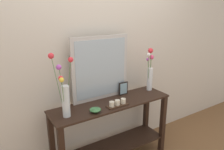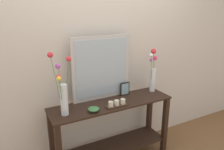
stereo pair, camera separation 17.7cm
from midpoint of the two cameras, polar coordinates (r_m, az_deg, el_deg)
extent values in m
cube|color=beige|center=(2.53, -5.92, 6.82)|extent=(6.40, 0.08, 2.70)
cube|color=black|center=(2.44, -2.10, -7.52)|extent=(1.41, 0.40, 0.02)
cube|color=black|center=(2.72, -1.96, -18.52)|extent=(1.35, 0.36, 0.02)
cube|color=black|center=(2.87, 11.53, -12.72)|extent=(0.06, 0.06, 0.77)
cube|color=black|center=(2.55, -17.65, -17.46)|extent=(0.06, 0.06, 0.77)
cube|color=black|center=(3.08, 7.36, -10.35)|extent=(0.06, 0.06, 0.77)
cube|color=#B7B2AD|center=(2.43, -5.08, 1.78)|extent=(0.71, 0.03, 0.73)
cube|color=#9EADB7|center=(2.41, -4.92, 1.70)|extent=(0.63, 0.00, 0.65)
cylinder|color=silver|center=(2.13, -14.52, -6.85)|extent=(0.08, 0.08, 0.32)
cylinder|color=#4C753D|center=(2.08, -15.17, -5.95)|extent=(0.04, 0.09, 0.39)
sphere|color=yellow|center=(1.97, -15.79, -1.30)|extent=(0.04, 0.04, 0.04)
cylinder|color=#4C753D|center=(2.15, -15.17, -4.15)|extent=(0.02, 0.10, 0.46)
sphere|color=#B24CB7|center=(2.12, -16.31, 1.98)|extent=(0.05, 0.05, 0.05)
cylinder|color=#4C753D|center=(2.09, -15.05, -5.76)|extent=(0.04, 0.02, 0.39)
sphere|color=red|center=(2.01, -15.93, -0.85)|extent=(0.05, 0.05, 0.05)
cylinder|color=#4C753D|center=(2.12, -16.48, -2.82)|extent=(0.06, 0.10, 0.57)
sphere|color=red|center=(2.08, -18.29, 4.83)|extent=(0.06, 0.06, 0.06)
cylinder|color=#4C753D|center=(2.09, -13.92, -3.35)|extent=(0.07, 0.05, 0.55)
sphere|color=red|center=(2.00, -13.45, 3.97)|extent=(0.05, 0.05, 0.05)
cylinder|color=silver|center=(2.77, 8.19, -1.09)|extent=(0.07, 0.07, 0.29)
cylinder|color=#4C753D|center=(2.79, 8.35, 0.53)|extent=(0.08, 0.06, 0.40)
sphere|color=#EA4275|center=(2.78, 8.71, 4.69)|extent=(0.06, 0.06, 0.06)
cylinder|color=#4C753D|center=(2.79, 7.85, 0.29)|extent=(0.01, 0.06, 0.37)
sphere|color=#B24CB7|center=(2.76, 7.68, 4.12)|extent=(0.04, 0.04, 0.04)
cylinder|color=#4C753D|center=(2.73, 8.31, 1.28)|extent=(0.02, 0.02, 0.50)
sphere|color=red|center=(2.68, 8.34, 6.42)|extent=(0.06, 0.06, 0.06)
cylinder|color=#4C753D|center=(2.70, 7.86, 0.70)|extent=(0.06, 0.03, 0.46)
sphere|color=silver|center=(2.62, 7.79, 5.34)|extent=(0.05, 0.05, 0.05)
cube|color=#382316|center=(2.35, -0.69, -8.09)|extent=(0.24, 0.09, 0.01)
cylinder|color=beige|center=(2.30, -2.27, -7.75)|extent=(0.06, 0.06, 0.05)
cylinder|color=beige|center=(2.33, -0.69, -7.34)|extent=(0.06, 0.06, 0.05)
cylinder|color=beige|center=(2.37, 0.84, -6.94)|extent=(0.06, 0.06, 0.05)
cube|color=black|center=(2.62, 1.09, -3.62)|extent=(0.12, 0.01, 0.16)
cube|color=#7FA1AD|center=(2.61, 1.17, -3.67)|extent=(0.10, 0.00, 0.13)
cylinder|color=#38703D|center=(2.23, -6.76, -9.69)|extent=(0.05, 0.05, 0.01)
ellipsoid|color=#38703D|center=(2.22, -6.78, -9.16)|extent=(0.12, 0.12, 0.04)
camera|label=1|loc=(0.09, -92.19, -0.68)|focal=34.40mm
camera|label=2|loc=(0.09, 87.81, 0.68)|focal=34.40mm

